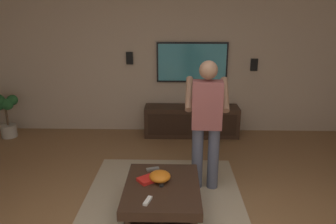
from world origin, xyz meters
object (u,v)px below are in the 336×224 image
at_px(coffee_table, 162,194).
at_px(potted_plant_tall, 3,110).
at_px(remote_grey, 152,169).
at_px(wall_speaker_right, 130,58).
at_px(remote_white, 147,201).
at_px(vase_round, 205,101).
at_px(remote_black, 160,183).
at_px(book, 148,179).
at_px(wall_speaker_left, 254,65).
at_px(bowl, 160,176).
at_px(media_console, 191,121).
at_px(person_standing, 206,118).
at_px(tv, 192,62).

xyz_separation_m(coffee_table, potted_plant_tall, (2.30, 2.92, 0.23)).
relative_size(remote_grey, wall_speaker_right, 0.68).
distance_m(remote_white, vase_round, 2.97).
xyz_separation_m(remote_black, remote_grey, (0.32, 0.11, 0.00)).
distance_m(remote_black, book, 0.15).
distance_m(vase_round, wall_speaker_left, 1.10).
distance_m(potted_plant_tall, wall_speaker_right, 2.43).
relative_size(bowl, wall_speaker_left, 1.07).
height_order(bowl, vase_round, vase_round).
bearing_deg(vase_round, wall_speaker_left, -74.89).
height_order(vase_round, wall_speaker_left, wall_speaker_left).
bearing_deg(remote_grey, media_console, -123.38).
height_order(potted_plant_tall, remote_black, potted_plant_tall).
distance_m(coffee_table, potted_plant_tall, 3.72).
xyz_separation_m(potted_plant_tall, book, (-2.21, -2.76, -0.10)).
bearing_deg(bowl, coffee_table, -163.53).
bearing_deg(wall_speaker_right, remote_grey, -166.64).
xyz_separation_m(wall_speaker_left, wall_speaker_right, (0.00, 2.26, 0.11)).
relative_size(media_console, person_standing, 1.04).
bearing_deg(coffee_table, tv, -8.91).
xyz_separation_m(bowl, remote_black, (-0.07, -0.01, -0.04)).
height_order(tv, book, tv).
bearing_deg(tv, media_console, 0.00).
bearing_deg(remote_black, book, -128.02).
bearing_deg(vase_round, remote_grey, 159.91).
bearing_deg(potted_plant_tall, wall_speaker_right, -78.13).
height_order(remote_grey, vase_round, vase_round).
bearing_deg(bowl, remote_white, 166.61).
distance_m(bowl, remote_white, 0.43).
bearing_deg(book, coffee_table, -68.22).
bearing_deg(vase_round, potted_plant_tall, 93.63).
xyz_separation_m(remote_grey, book, (-0.26, 0.03, 0.01)).
height_order(media_console, remote_grey, media_console).
bearing_deg(remote_black, wall_speaker_right, -178.52).
bearing_deg(tv, wall_speaker_right, -90.67).
height_order(potted_plant_tall, remote_white, potted_plant_tall).
xyz_separation_m(tv, person_standing, (-2.08, -0.09, -0.38)).
distance_m(remote_black, wall_speaker_right, 2.99).
distance_m(coffee_table, remote_black, 0.12).
distance_m(wall_speaker_left, wall_speaker_right, 2.26).
relative_size(tv, bowl, 5.43).
bearing_deg(book, remote_black, -62.58).
relative_size(potted_plant_tall, remote_grey, 5.54).
bearing_deg(vase_round, remote_white, 164.33).
xyz_separation_m(person_standing, book, (-0.58, 0.67, -0.51)).
xyz_separation_m(coffee_table, book, (0.09, 0.15, 0.12)).
distance_m(media_console, wall_speaker_left, 1.53).
height_order(media_console, bowl, media_console).
distance_m(tv, wall_speaker_left, 1.12).
relative_size(bowl, vase_round, 1.07).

